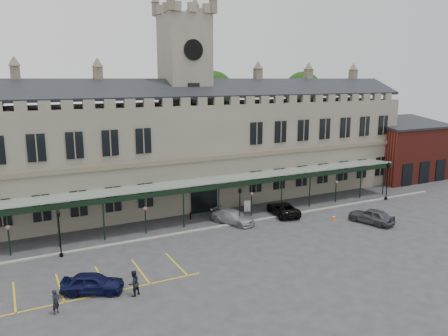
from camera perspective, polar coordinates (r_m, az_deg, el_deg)
name	(u,v)px	position (r m, az deg, el deg)	size (l,w,h in m)	color
ground	(254,243)	(40.83, 3.91, -9.80)	(140.00, 140.00, 0.00)	#303033
station_building	(187,150)	(52.94, -4.91, 2.41)	(60.00, 10.36, 17.30)	#6A6658
clock_tower	(185,94)	(52.38, -5.08, 9.62)	(5.60, 5.60, 24.80)	#6A6658
canopy	(218,199)	(46.28, -0.83, -4.04)	(50.00, 4.10, 4.30)	#8C9E93
brick_annex	(403,151)	(71.22, 22.34, 2.07)	(12.40, 8.36, 9.23)	maroon
kerb	(226,225)	(45.30, 0.29, -7.49)	(60.00, 0.40, 0.12)	gray
parking_markings	(103,282)	(34.84, -15.49, -14.13)	(16.00, 6.00, 0.01)	gold
tree_behind_mid	(213,93)	(63.86, -1.43, 9.74)	(6.00, 6.00, 16.00)	#332314
tree_behind_right	(303,92)	(72.27, 10.24, 9.78)	(6.00, 6.00, 16.00)	#332314
lamp_post_left	(59,229)	(39.55, -20.71, -7.44)	(0.40, 0.40, 4.20)	black
lamp_post_mid	(240,203)	(44.73, 2.09, -4.55)	(0.39, 0.39, 4.12)	black
lamp_post_right	(387,177)	(57.78, 20.57, -1.15)	(0.46, 0.46, 4.84)	black
traffic_cone	(334,217)	(48.42, 14.16, -6.28)	(0.39, 0.39, 0.62)	#FC5707
sign_board	(247,206)	(49.94, 3.05, -5.01)	(0.73, 0.24, 1.27)	black
bollard_left	(190,216)	(47.34, -4.41, -6.24)	(0.15, 0.15, 0.82)	black
bollard_right	(245,206)	(50.58, 2.81, -4.95)	(0.17, 0.17, 0.97)	black
car_left_a	(93,283)	(33.14, -16.79, -14.19)	(1.74, 4.33, 1.48)	#0B0F33
car_taxi	(233,217)	(45.86, 1.19, -6.41)	(1.97, 4.85, 1.41)	#9FA2A7
car_van	(283,209)	(49.11, 7.71, -5.28)	(2.35, 5.09, 1.41)	black
car_right_a	(371,216)	(48.41, 18.68, -5.94)	(1.89, 4.71, 1.60)	#3E4046
person_a	(56,302)	(31.25, -21.13, -15.99)	(0.59, 0.39, 1.63)	black
person_b	(134,283)	(31.99, -11.72, -14.52)	(0.90, 0.70, 1.85)	black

